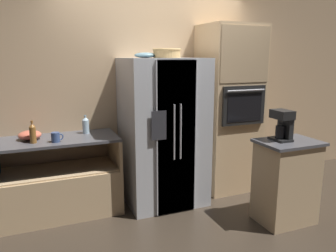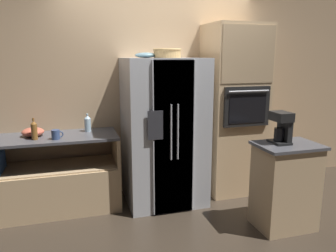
% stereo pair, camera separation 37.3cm
% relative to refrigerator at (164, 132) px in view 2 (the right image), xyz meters
% --- Properties ---
extents(ground_plane, '(20.00, 20.00, 0.00)m').
position_rel_refrigerator_xyz_m(ground_plane, '(0.05, -0.08, -0.87)').
color(ground_plane, '#382D23').
extents(wall_back, '(12.00, 0.06, 2.80)m').
position_rel_refrigerator_xyz_m(wall_back, '(0.05, 0.44, 0.53)').
color(wall_back, tan).
rests_on(wall_back, ground_plane).
extents(counter_left, '(1.51, 0.62, 0.88)m').
position_rel_refrigerator_xyz_m(counter_left, '(-1.33, 0.10, -0.56)').
color(counter_left, tan).
rests_on(counter_left, ground_plane).
extents(refrigerator, '(0.93, 0.84, 1.75)m').
position_rel_refrigerator_xyz_m(refrigerator, '(0.00, 0.00, 0.00)').
color(refrigerator, silver).
rests_on(refrigerator, ground_plane).
extents(wall_oven, '(0.72, 0.71, 2.16)m').
position_rel_refrigerator_xyz_m(wall_oven, '(0.96, 0.08, 0.21)').
color(wall_oven, tan).
rests_on(wall_oven, ground_plane).
extents(island_counter, '(0.63, 0.47, 0.90)m').
position_rel_refrigerator_xyz_m(island_counter, '(1.02, -0.99, -0.42)').
color(island_counter, tan).
rests_on(island_counter, ground_plane).
extents(wicker_basket, '(0.33, 0.33, 0.10)m').
position_rel_refrigerator_xyz_m(wicker_basket, '(0.03, -0.03, 0.93)').
color(wicker_basket, tan).
rests_on(wicker_basket, refrigerator).
extents(fruit_bowl, '(0.25, 0.25, 0.06)m').
position_rel_refrigerator_xyz_m(fruit_bowl, '(-0.20, 0.05, 0.90)').
color(fruit_bowl, '#668C99').
rests_on(fruit_bowl, refrigerator).
extents(bottle_tall, '(0.06, 0.06, 0.24)m').
position_rel_refrigerator_xyz_m(bottle_tall, '(-1.45, -0.01, 0.12)').
color(bottle_tall, brown).
rests_on(bottle_tall, counter_left).
extents(bottle_short, '(0.08, 0.08, 0.22)m').
position_rel_refrigerator_xyz_m(bottle_short, '(-0.88, 0.23, 0.11)').
color(bottle_short, silver).
rests_on(bottle_short, counter_left).
extents(mug, '(0.12, 0.09, 0.10)m').
position_rel_refrigerator_xyz_m(mug, '(-1.23, -0.06, 0.06)').
color(mug, '#384C7A').
rests_on(mug, counter_left).
extents(mixing_bowl, '(0.24, 0.24, 0.10)m').
position_rel_refrigerator_xyz_m(mixing_bowl, '(-1.48, 0.16, 0.06)').
color(mixing_bowl, '#DB664C').
rests_on(mixing_bowl, counter_left).
extents(coffee_maker, '(0.16, 0.22, 0.32)m').
position_rel_refrigerator_xyz_m(coffee_maker, '(0.97, -0.94, 0.21)').
color(coffee_maker, black).
rests_on(coffee_maker, island_counter).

